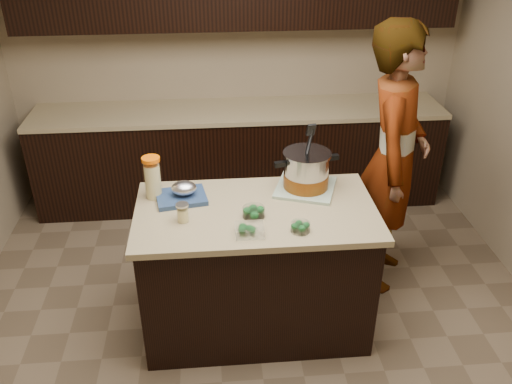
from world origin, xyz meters
The scene contains 13 objects.
ground_plane centered at (0.00, 0.00, 0.00)m, with size 4.00×4.00×0.00m, color brown.
room_shell centered at (0.00, 0.00, 1.71)m, with size 4.04×4.04×2.72m.
back_cabinets centered at (0.00, 1.74, 0.94)m, with size 3.60×0.63×2.33m.
island centered at (0.00, 0.00, 0.45)m, with size 1.46×0.81×0.90m.
dish_towel centered at (0.34, 0.23, 0.91)m, with size 0.36×0.36×0.02m, color #63946E.
stock_pot centered at (0.34, 0.22, 1.02)m, with size 0.42×0.36×0.43m.
lemonade_pitcher centered at (-0.62, 0.20, 1.03)m, with size 0.13×0.13×0.27m.
mason_jar centered at (-0.43, -0.09, 0.95)m, with size 0.08×0.08×0.12m.
broccoli_tub_left centered at (-0.02, -0.08, 0.93)m, with size 0.16×0.16×0.06m.
broccoli_tub_right centered at (0.23, -0.26, 0.92)m, with size 0.13×0.13×0.05m.
broccoli_tub_rect centered at (-0.06, -0.27, 0.93)m, with size 0.16×0.12×0.06m.
blue_tray centered at (-0.44, 0.16, 0.94)m, with size 0.34×0.29×0.11m.
person centered at (0.98, 0.46, 0.96)m, with size 0.70×0.46×1.91m, color gray.
Camera 1 is at (-0.24, -2.78, 2.60)m, focal length 38.00 mm.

